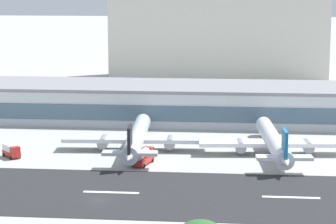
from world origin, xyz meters
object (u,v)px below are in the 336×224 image
distant_hotel_block (218,39)px  airliner_black_tail_gate_0 (136,139)px  service_box_truck_1 (11,151)px  service_fuel_truck_0 (144,156)px  airliner_blue_tail_gate_1 (274,143)px  terminal_building (208,103)px

distant_hotel_block → airliner_black_tail_gate_0: (-17.23, -143.08, -14.48)m
service_box_truck_1 → service_fuel_truck_0: bearing=41.2°
airliner_blue_tail_gate_1 → service_box_truck_1: (-66.51, -8.90, -1.52)m
terminal_building → airliner_black_tail_gate_0: bearing=-111.3°
distant_hotel_block → service_box_truck_1: size_ratio=15.76×
airliner_black_tail_gate_0 → service_fuel_truck_0: airliner_black_tail_gate_0 is taller
service_fuel_truck_0 → service_box_truck_1: (-34.36, 3.95, -0.24)m
terminal_building → distant_hotel_block: bearing=89.9°
airliner_black_tail_gate_0 → airliner_blue_tail_gate_1: bearing=-94.8°
airliner_blue_tail_gate_1 → distant_hotel_block: bearing=2.5°
distant_hotel_block → service_fuel_truck_0: (-13.52, -157.03, -15.76)m
terminal_building → airliner_blue_tail_gate_1: size_ratio=3.28×
airliner_blue_tail_gate_1 → terminal_building: bearing=18.1°
service_fuel_truck_0 → distant_hotel_block: bearing=8.4°
terminal_building → service_fuel_truck_0: bearing=-103.0°
service_box_truck_1 → airliner_blue_tail_gate_1: bearing=55.4°
terminal_building → airliner_blue_tail_gate_1: bearing=-67.1°
airliner_black_tail_gate_0 → service_fuel_truck_0: bearing=-168.2°
terminal_building → service_box_truck_1: size_ratio=26.91×
terminal_building → service_box_truck_1: bearing=-131.7°
distant_hotel_block → service_box_truck_1: distant_hotel_block is taller
airliner_black_tail_gate_0 → service_fuel_truck_0: size_ratio=5.61×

